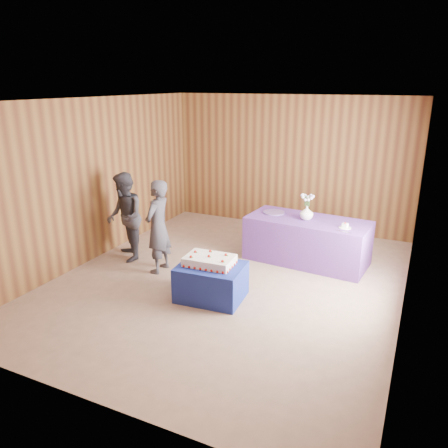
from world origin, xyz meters
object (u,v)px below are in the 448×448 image
Objects in this scene: sheet_cake at (210,260)px; guest_right at (125,217)px; guest_left at (158,227)px; cake_table at (211,282)px; vase at (307,213)px; serving_table at (307,241)px.

guest_right reaches higher than sheet_cake.
guest_right reaches higher than guest_left.
cake_table is 3.90× the size of vase.
guest_right is (-2.81, -1.19, -0.11)m from vase.
guest_right reaches higher than cake_table.
guest_left is 0.81m from guest_right.
vase is at bearing 122.90° from guest_left.
serving_table is 1.32× the size of guest_right.
sheet_cake is 0.48× the size of guest_left.
guest_right is (-1.97, 0.68, 0.51)m from cake_table.
serving_table is 2.08m from sheet_cake.
sheet_cake is (-0.03, 0.02, 0.31)m from cake_table.
guest_right is at bearing 158.00° from sheet_cake.
vase is 0.15× the size of guest_right.
guest_right is at bearing -104.96° from guest_left.
serving_table reaches higher than sheet_cake.
guest_left is (-2.05, -1.40, 0.38)m from serving_table.
sheet_cake is 3.14× the size of vase.
cake_table is 2.14m from guest_right.
sheet_cake is at bearing -110.85° from serving_table.
guest_left is at bearing -145.70° from vase.
vase is 2.45m from guest_left.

